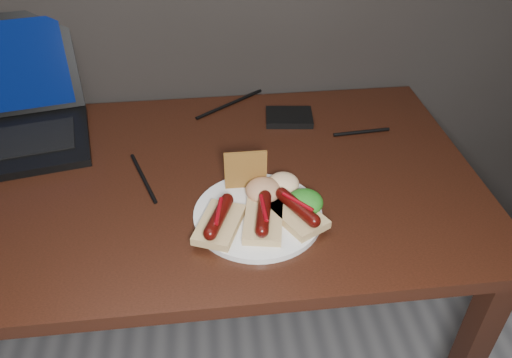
% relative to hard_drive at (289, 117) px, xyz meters
% --- Properties ---
extents(desk, '(1.40, 0.70, 0.75)m').
position_rel_hard_drive_xyz_m(desk, '(-0.33, -0.21, -0.10)').
color(desk, '#34150D').
rests_on(desk, ground).
extents(hard_drive, '(0.12, 0.10, 0.02)m').
position_rel_hard_drive_xyz_m(hard_drive, '(0.00, 0.00, 0.00)').
color(hard_drive, black).
rests_on(hard_drive, desk).
extents(desk_cables, '(1.12, 0.45, 0.01)m').
position_rel_hard_drive_xyz_m(desk_cables, '(-0.32, -0.07, -0.00)').
color(desk_cables, black).
rests_on(desk_cables, desk).
extents(plate, '(0.27, 0.27, 0.01)m').
position_rel_hard_drive_xyz_m(plate, '(-0.12, -0.35, -0.00)').
color(plate, silver).
rests_on(plate, desk).
extents(bread_sausage_left, '(0.11, 0.13, 0.04)m').
position_rel_hard_drive_xyz_m(bread_sausage_left, '(-0.20, -0.39, 0.02)').
color(bread_sausage_left, '#D9C37F').
rests_on(bread_sausage_left, plate).
extents(bread_sausage_center, '(0.09, 0.13, 0.04)m').
position_rel_hard_drive_xyz_m(bread_sausage_center, '(-0.11, -0.39, 0.02)').
color(bread_sausage_center, '#D9C37F').
rests_on(bread_sausage_center, plate).
extents(bread_sausage_right, '(0.12, 0.13, 0.04)m').
position_rel_hard_drive_xyz_m(bread_sausage_right, '(-0.05, -0.38, 0.02)').
color(bread_sausage_right, '#D9C37F').
rests_on(bread_sausage_right, plate).
extents(crispbread, '(0.09, 0.01, 0.08)m').
position_rel_hard_drive_xyz_m(crispbread, '(-0.14, -0.27, 0.05)').
color(crispbread, '#AA6C2E').
rests_on(crispbread, plate).
extents(salad_greens, '(0.07, 0.07, 0.04)m').
position_rel_hard_drive_xyz_m(salad_greens, '(-0.03, -0.35, 0.02)').
color(salad_greens, '#165110').
rests_on(salad_greens, plate).
extents(salsa_mound, '(0.07, 0.07, 0.04)m').
position_rel_hard_drive_xyz_m(salsa_mound, '(-0.10, -0.31, 0.02)').
color(salsa_mound, '#9B2A0F').
rests_on(salsa_mound, plate).
extents(coleslaw_mound, '(0.06, 0.06, 0.04)m').
position_rel_hard_drive_xyz_m(coleslaw_mound, '(-0.06, -0.29, 0.02)').
color(coleslaw_mound, beige).
rests_on(coleslaw_mound, plate).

